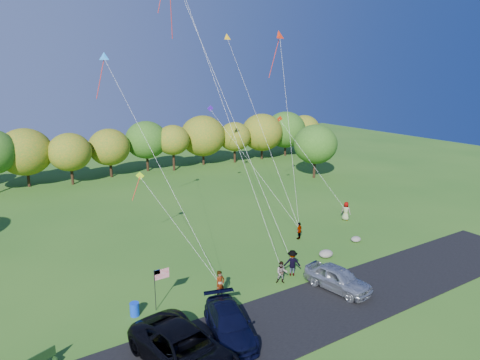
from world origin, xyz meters
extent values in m
plane|color=#295C1A|center=(0.00, 0.00, 0.00)|extent=(140.00, 140.00, 0.00)
cube|color=black|center=(0.00, -4.00, 0.03)|extent=(44.00, 6.00, 0.06)
cylinder|color=#331D12|center=(-10.41, 36.03, 1.22)|extent=(0.36, 0.36, 2.44)
ellipsoid|color=#336E1B|center=(-10.41, 36.03, 4.14)|extent=(5.23, 5.23, 4.70)
cylinder|color=#331D12|center=(-5.21, 36.28, 1.20)|extent=(0.36, 0.36, 2.39)
ellipsoid|color=#2B5C18|center=(-5.21, 36.28, 4.68)|extent=(7.03, 7.03, 6.33)
cylinder|color=#331D12|center=(0.58, 36.50, 1.16)|extent=(0.36, 0.36, 2.31)
ellipsoid|color=#2B5C18|center=(0.58, 36.50, 4.15)|extent=(5.65, 5.65, 5.09)
cylinder|color=#331D12|center=(5.49, 36.13, 1.26)|extent=(0.36, 0.36, 2.52)
ellipsoid|color=#336E1B|center=(5.49, 36.13, 4.23)|extent=(5.27, 5.27, 4.74)
cylinder|color=#331D12|center=(10.46, 38.69, 1.23)|extent=(0.36, 0.36, 2.46)
ellipsoid|color=#2B5C18|center=(10.46, 38.69, 4.11)|extent=(5.09, 5.09, 4.58)
cylinder|color=#331D12|center=(14.31, 38.29, 1.55)|extent=(0.36, 0.36, 3.10)
ellipsoid|color=#2B5C18|center=(14.31, 38.29, 5.35)|extent=(6.91, 6.91, 6.22)
cylinder|color=#331D12|center=(20.77, 37.27, 1.19)|extent=(0.36, 0.36, 2.37)
ellipsoid|color=#336E1B|center=(20.77, 37.27, 4.35)|extent=(6.07, 6.07, 5.46)
cylinder|color=#331D12|center=(24.52, 39.69, 1.53)|extent=(0.36, 0.36, 3.06)
ellipsoid|color=#2B5C18|center=(24.52, 39.69, 5.25)|extent=(6.73, 6.73, 6.06)
cylinder|color=#331D12|center=(30.55, 37.75, 1.57)|extent=(0.36, 0.36, 3.14)
ellipsoid|color=#2B5C18|center=(30.55, 37.75, 5.24)|extent=(6.46, 6.46, 5.81)
cylinder|color=#331D12|center=(34.30, 38.91, 1.36)|extent=(0.36, 0.36, 2.72)
ellipsoid|color=#2B5C18|center=(34.30, 38.91, 4.61)|extent=(5.82, 5.82, 5.24)
cylinder|color=#331D12|center=(24.00, 22.00, 1.40)|extent=(0.36, 0.36, 2.80)
ellipsoid|color=#2B5C18|center=(24.00, 22.00, 4.75)|extent=(6.00, 6.00, 5.40)
imported|color=black|center=(-8.19, -4.50, 1.02)|extent=(4.20, 7.33, 1.92)
imported|color=black|center=(-4.96, -3.46, 0.83)|extent=(3.49, 5.70, 1.54)
imported|color=#ACB2B7|center=(3.96, -2.83, 0.88)|extent=(2.72, 5.05, 1.63)
imported|color=#4C4C59|center=(-3.31, 0.50, 0.96)|extent=(0.79, 0.61, 1.93)
imported|color=#4C4C59|center=(1.35, -0.02, 0.81)|extent=(1.00, 0.96, 1.63)
imported|color=#4C4C59|center=(2.74, 0.54, 0.97)|extent=(1.44, 1.30, 1.94)
imported|color=#4C4C59|center=(7.68, 5.66, 0.78)|extent=(0.99, 0.75, 1.56)
imported|color=#4C4C59|center=(14.85, 7.05, 0.94)|extent=(0.95, 1.09, 1.87)
cube|color=#163513|center=(-14.41, -0.87, 0.70)|extent=(1.64, 0.70, 0.53)
cube|color=#163513|center=(-13.68, -0.70, 0.20)|extent=(0.23, 0.43, 0.41)
cylinder|color=#0D39CF|center=(-8.77, 1.46, 0.43)|extent=(0.57, 0.57, 0.85)
cylinder|color=black|center=(-7.46, 1.34, 1.36)|extent=(0.05, 0.05, 2.72)
cube|color=red|center=(-6.97, 1.34, 2.34)|extent=(0.98, 0.65, 0.02)
cube|color=navy|center=(-7.26, 1.35, 2.54)|extent=(0.39, 0.02, 0.30)
ellipsoid|color=gray|center=(7.00, 1.50, 0.30)|extent=(1.22, 0.95, 0.61)
ellipsoid|color=gray|center=(11.47, 2.49, 0.24)|extent=(0.92, 0.77, 0.48)
cone|color=#167BE3|center=(-6.50, 12.41, 15.53)|extent=(0.93, 0.62, 0.80)
cone|color=#FFB510|center=(7.47, 17.62, 17.82)|extent=(0.87, 0.35, 0.82)
cone|color=red|center=(8.46, 10.14, 17.55)|extent=(1.06, 0.50, 0.97)
cube|color=red|center=(12.09, 14.63, 9.60)|extent=(0.66, 0.25, 0.64)
cube|color=#C1FF15|center=(-4.84, 10.67, 6.40)|extent=(0.59, 0.41, 0.67)
cube|color=#4C15DA|center=(5.81, 18.43, 10.69)|extent=(0.70, 0.24, 0.67)
camera|label=1|loc=(-15.72, -21.67, 14.51)|focal=32.00mm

